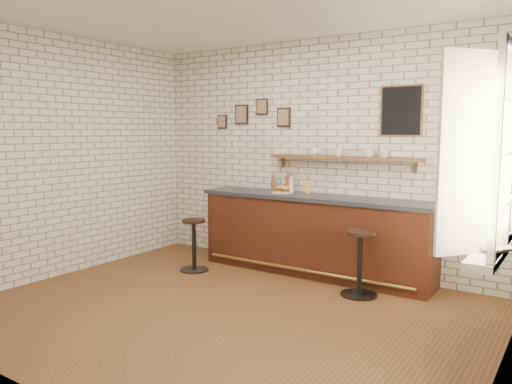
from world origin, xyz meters
The scene contains 21 objects.
ground centered at (0.00, 0.00, 0.00)m, with size 5.00×5.00×0.00m, color brown.
bar_counter centered at (0.13, 1.70, 0.51)m, with size 3.10×0.65×1.01m.
sandwich_plate centered at (-0.36, 1.71, 1.02)m, with size 0.28×0.28×0.01m, color white.
ciabatta_sandwich centered at (-0.35, 1.71, 1.06)m, with size 0.26×0.20×0.08m.
potato_chips centered at (-0.37, 1.71, 1.02)m, with size 0.26×0.17×0.00m.
bitters_bottle_brown centered at (-0.61, 1.89, 1.09)m, with size 0.06×0.06×0.20m.
bitters_bottle_white centered at (-0.32, 1.89, 1.10)m, with size 0.06×0.06×0.23m.
bitters_bottle_amber centered at (-0.38, 1.89, 1.12)m, with size 0.07×0.07×0.28m.
condiment_bottle_yellow centered at (-0.07, 1.89, 1.09)m, with size 0.06×0.06×0.19m.
bar_stool_left centered at (-1.25, 0.96, 0.36)m, with size 0.38×0.38×0.68m.
bar_stool_right centered at (0.94, 1.21, 0.39)m, with size 0.41×0.41×0.73m.
wall_shelf centered at (0.40, 1.90, 1.48)m, with size 2.00×0.18×0.18m.
shelf_cup_a centered at (0.03, 1.90, 1.55)m, with size 0.12×0.12×0.09m, color white.
shelf_cup_b centered at (0.35, 1.90, 1.55)m, with size 0.10×0.10×0.09m, color white.
shelf_cup_c centered at (0.75, 1.90, 1.55)m, with size 0.13×0.13×0.10m, color white.
shelf_cup_d centered at (0.94, 1.90, 1.55)m, with size 0.11×0.11×0.10m, color white.
back_wall_decor centered at (0.23, 1.98, 2.05)m, with size 2.96×0.02×0.56m.
window_sill centered at (2.40, 0.30, 0.90)m, with size 0.20×1.35×0.06m.
casement_window centered at (2.36, 0.30, 1.65)m, with size 0.40×1.30×1.56m.
book_lower centered at (2.38, 0.16, 0.94)m, with size 0.17×0.23×0.02m, color tan.
book_upper centered at (2.38, 0.13, 0.96)m, with size 0.16×0.22×0.02m, color tan.
Camera 1 is at (2.98, -3.88, 1.81)m, focal length 35.00 mm.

